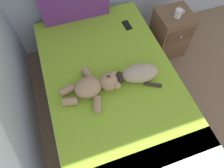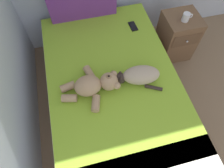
% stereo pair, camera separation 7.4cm
% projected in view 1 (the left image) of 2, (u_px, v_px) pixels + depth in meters
% --- Properties ---
extents(bed, '(1.28, 2.06, 0.54)m').
position_uv_depth(bed, '(112.00, 93.00, 2.11)').
color(bed, brown).
rests_on(bed, ground_plane).
extents(patterned_cushion, '(0.75, 0.13, 0.43)m').
position_uv_depth(patterned_cushion, '(74.00, 1.00, 2.13)').
color(patterned_cushion, '#72338C').
rests_on(patterned_cushion, bed).
extents(cat, '(0.42, 0.29, 0.15)m').
position_uv_depth(cat, '(138.00, 74.00, 1.82)').
color(cat, tan).
rests_on(cat, bed).
extents(teddy_bear, '(0.53, 0.48, 0.18)m').
position_uv_depth(teddy_bear, '(94.00, 86.00, 1.75)').
color(teddy_bear, tan).
rests_on(teddy_bear, bed).
extents(cell_phone, '(0.08, 0.15, 0.01)m').
position_uv_depth(cell_phone, '(127.00, 25.00, 2.24)').
color(cell_phone, black).
rests_on(cell_phone, bed).
extents(nightstand, '(0.40, 0.41, 0.59)m').
position_uv_depth(nightstand, '(170.00, 33.00, 2.52)').
color(nightstand, brown).
rests_on(nightstand, ground_plane).
extents(mug, '(0.12, 0.08, 0.09)m').
position_uv_depth(mug, '(179.00, 13.00, 2.20)').
color(mug, silver).
rests_on(mug, nightstand).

